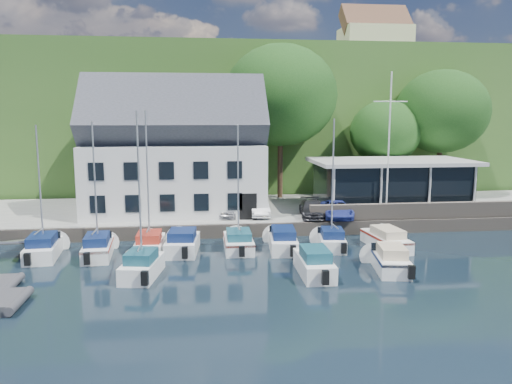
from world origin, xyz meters
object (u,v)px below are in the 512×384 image
car_white (259,207)px  boat_r2_4 (390,258)px  boat_r1_1 (95,187)px  boat_r2_1 (139,193)px  car_silver (231,209)px  flagpole (389,146)px  car_dgrey (312,209)px  boat_r1_3 (182,241)px  dinghy_1 (5,300)px  car_blue (337,209)px  boat_r1_0 (40,186)px  boat_r1_2 (148,187)px  club_pavilion (390,184)px  boat_r2_3 (314,261)px  dinghy_0 (1,283)px  boat_r1_5 (283,238)px  boat_r1_6 (333,186)px  boat_r1_7 (386,237)px  harbor_building (176,158)px  boat_r1_4 (238,188)px

car_white → boat_r2_4: (6.12, -11.65, -0.90)m
boat_r1_1 → boat_r2_1: bearing=-58.8°
car_silver → flagpole: flagpole is taller
car_dgrey → boat_r1_3: car_dgrey is taller
car_white → boat_r2_1: 14.00m
dinghy_1 → boat_r2_1: bearing=32.8°
car_blue → dinghy_1: car_blue is taller
boat_r1_0 → boat_r1_2: bearing=-3.9°
car_white → boat_r1_3: (-5.79, -6.39, -0.89)m
club_pavilion → car_silver: club_pavilion is taller
boat_r2_1 → boat_r2_3: (9.51, -0.63, -3.92)m
boat_r1_0 → dinghy_0: boat_r1_0 is taller
boat_r1_3 → boat_r1_5: 6.59m
dinghy_0 → dinghy_1: (1.11, -2.53, 0.03)m
boat_r1_6 → boat_r2_1: boat_r2_1 is taller
boat_r1_7 → club_pavilion: bearing=61.3°
harbor_building → boat_r1_0: (-7.90, -9.10, -0.81)m
boat_r1_4 → dinghy_0: bearing=-153.4°
flagpole → dinghy_1: size_ratio=3.69×
boat_r2_1 → car_blue: bearing=45.2°
car_dgrey → dinghy_1: bearing=-134.5°
dinghy_1 → boat_r1_6: bearing=25.3°
flagpole → boat_r1_6: size_ratio=1.31×
flagpole → boat_r1_7: flagpole is taller
boat_r1_2 → boat_r2_3: (9.53, -5.47, -3.56)m
boat_r1_1 → boat_r1_4: 8.93m
car_white → boat_r1_1: 13.23m
car_silver → dinghy_1: bearing=-109.6°
car_blue → boat_r1_3: bearing=-150.2°
boat_r1_0 → dinghy_1: 9.42m
car_silver → car_dgrey: size_ratio=0.76×
car_silver → boat_r2_3: (3.84, -11.74, -0.79)m
boat_r1_5 → dinghy_0: bearing=-153.9°
boat_r2_1 → dinghy_1: (-5.85, -3.74, -4.34)m
car_dgrey → car_blue: 1.89m
boat_r1_4 → boat_r2_1: bearing=-138.4°
boat_r1_0 → dinghy_1: (0.69, -8.42, -4.19)m
club_pavilion → boat_r1_2: size_ratio=1.52×
harbor_building → car_blue: size_ratio=3.55×
boat_r1_4 → dinghy_0: size_ratio=2.99×
boat_r1_2 → car_silver: bearing=48.3°
boat_r1_1 → boat_r1_7: boat_r1_1 is taller
boat_r1_1 → boat_r2_3: boat_r1_1 is taller
harbor_building → boat_r1_3: size_ratio=2.53×
club_pavilion → dinghy_0: 30.16m
boat_r1_6 → dinghy_0: (-18.87, -5.80, -3.88)m
car_white → car_dgrey: size_ratio=0.90×
boat_r1_1 → boat_r1_2: boat_r1_1 is taller
car_blue → boat_r2_4: 10.24m
car_dgrey → flagpole: flagpole is taller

